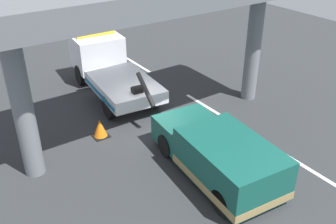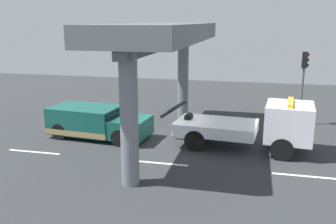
% 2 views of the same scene
% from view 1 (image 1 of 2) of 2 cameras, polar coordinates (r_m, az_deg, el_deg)
% --- Properties ---
extents(ground_plane, '(60.00, 40.00, 0.10)m').
position_cam_1_polar(ground_plane, '(16.04, -2.35, -1.85)').
color(ground_plane, '#2D3033').
extents(lane_stripe_west, '(2.60, 0.16, 0.01)m').
position_cam_1_polar(lane_stripe_west, '(14.15, 21.17, -8.52)').
color(lane_stripe_west, silver).
rests_on(lane_stripe_west, ground).
extents(lane_stripe_mid, '(2.60, 0.16, 0.01)m').
position_cam_1_polar(lane_stripe_mid, '(17.46, 5.46, 0.98)').
color(lane_stripe_mid, silver).
rests_on(lane_stripe_mid, ground).
extents(lane_stripe_east, '(2.60, 0.16, 0.01)m').
position_cam_1_polar(lane_stripe_east, '(21.95, -4.56, 7.05)').
color(lane_stripe_east, silver).
rests_on(lane_stripe_east, ground).
extents(tow_truck_white, '(7.33, 2.92, 2.46)m').
position_cam_1_polar(tow_truck_white, '(18.72, -8.94, 6.79)').
color(tow_truck_white, white).
rests_on(tow_truck_white, ground).
extents(towed_van_green, '(5.37, 2.63, 1.58)m').
position_cam_1_polar(towed_van_green, '(12.81, 7.64, -6.52)').
color(towed_van_green, '#145147').
rests_on(towed_van_green, ground).
extents(overpass_structure, '(3.60, 12.09, 5.81)m').
position_cam_1_polar(overpass_structure, '(13.72, -1.65, 15.92)').
color(overpass_structure, slate).
rests_on(overpass_structure, ground).
extents(traffic_cone_orange, '(0.61, 0.61, 0.73)m').
position_cam_1_polar(traffic_cone_orange, '(15.21, -10.08, -2.44)').
color(traffic_cone_orange, orange).
rests_on(traffic_cone_orange, ground).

